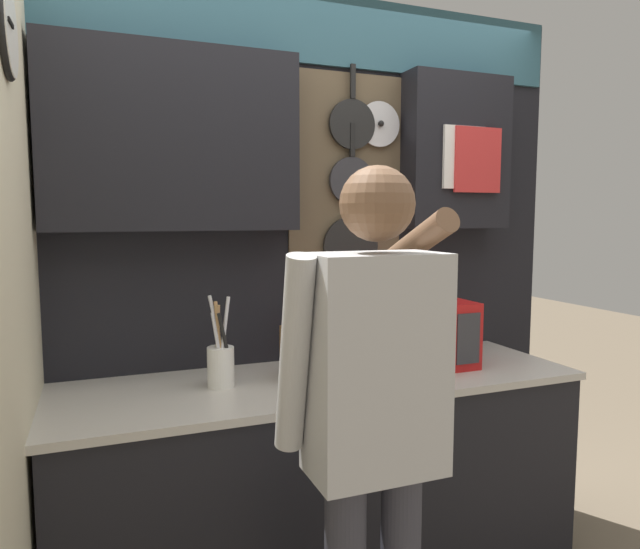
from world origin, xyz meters
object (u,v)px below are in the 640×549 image
at_px(knife_block, 299,352).
at_px(person, 373,409).
at_px(utensil_crock, 221,362).
at_px(microwave, 410,334).

height_order(knife_block, person, person).
distance_m(utensil_crock, person, 0.78).
relative_size(knife_block, utensil_crock, 0.81).
relative_size(knife_block, person, 0.17).
xyz_separation_m(microwave, knife_block, (-0.52, 0.00, -0.04)).
relative_size(microwave, knife_block, 1.75).
relative_size(utensil_crock, person, 0.21).
xyz_separation_m(knife_block, person, (-0.02, -0.72, 0.00)).
distance_m(microwave, knife_block, 0.52).
distance_m(microwave, person, 0.90).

